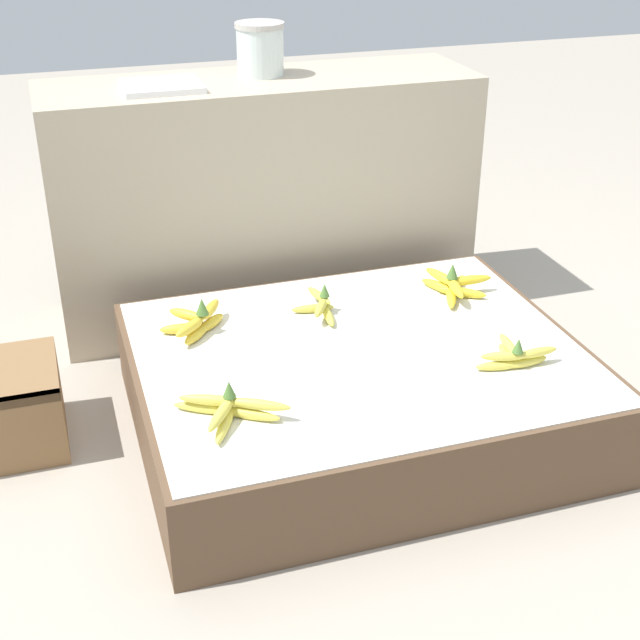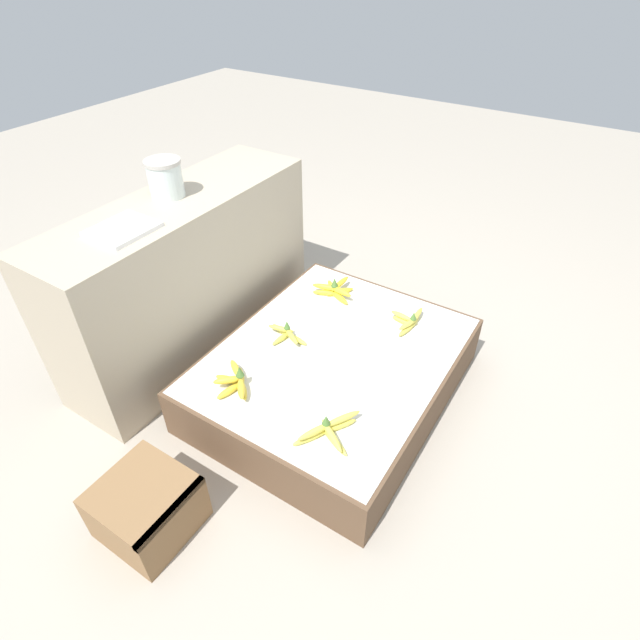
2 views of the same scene
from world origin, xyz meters
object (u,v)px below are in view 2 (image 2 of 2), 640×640
Objects in this scene: banana_bunch_front_midright at (409,321)px; banana_bunch_middle_midright at (335,290)px; foam_tray_white at (123,229)px; banana_bunch_middle_left at (235,381)px; glass_jar at (165,178)px; banana_bunch_front_left at (329,431)px; wooden_crate at (147,507)px; banana_bunch_middle_midleft at (286,334)px.

banana_bunch_middle_midright is (0.03, 0.43, 0.00)m from banana_bunch_front_midright.
banana_bunch_middle_midright is at bearing -34.98° from foam_tray_white.
glass_jar reaches higher than banana_bunch_middle_left.
banana_bunch_middle_left is 0.93m from glass_jar.
banana_bunch_front_left is 1.63× the size of glass_jar.
banana_bunch_front_left is 0.46m from banana_bunch_middle_left.
banana_bunch_middle_midright is at bearing 0.69° from wooden_crate.
banana_bunch_middle_midright is at bearing -0.41° from banana_bunch_middle_left.
banana_bunch_middle_left reaches higher than wooden_crate.
banana_bunch_middle_left is at bearing 88.71° from banana_bunch_front_left.
glass_jar is (-0.01, 0.61, 0.61)m from banana_bunch_middle_midleft.
banana_bunch_front_midright is 1.32m from foam_tray_white.
banana_bunch_middle_midleft is 0.86m from glass_jar.
banana_bunch_front_left reaches higher than wooden_crate.
banana_bunch_middle_midright reaches higher than wooden_crate.
foam_tray_white is at bearing 127.16° from banana_bunch_front_midright.
foam_tray_white is at bearing 123.08° from banana_bunch_middle_midleft.
banana_bunch_front_midright is at bearing -52.84° from foam_tray_white.
wooden_crate is at bearing -177.71° from banana_bunch_middle_left.
banana_bunch_middle_midleft is (0.91, 0.03, 0.16)m from wooden_crate.
glass_jar reaches higher than wooden_crate.
banana_bunch_front_midright is 0.59m from banana_bunch_middle_midleft.
foam_tray_white is at bearing 145.02° from banana_bunch_middle_midright.
glass_jar is at bearing 15.13° from foam_tray_white.
banana_bunch_front_left is at bearing -92.28° from foam_tray_white.
glass_jar is at bearing 70.89° from banana_bunch_front_left.
glass_jar reaches higher than banana_bunch_front_left.
banana_bunch_middle_left is 1.28× the size of glass_jar.
banana_bunch_middle_left reaches higher than banana_bunch_front_left.
banana_bunch_front_left is at bearing -178.37° from banana_bunch_front_midright.
glass_jar is (-0.39, 1.05, 0.61)m from banana_bunch_front_midright.
wooden_crate is 1.38× the size of banana_bunch_front_midright.
foam_tray_white reaches higher than wooden_crate.
banana_bunch_middle_midleft is 0.82m from foam_tray_white.
glass_jar reaches higher than banana_bunch_front_midright.
banana_bunch_front_left is 1.28× the size of banana_bunch_middle_left.
glass_jar is at bearing 59.55° from banana_bunch_middle_left.
wooden_crate is at bearing 162.30° from banana_bunch_front_midright.
glass_jar is (0.90, 0.63, 0.77)m from wooden_crate.
banana_bunch_front_left is 0.77m from banana_bunch_front_midright.
banana_bunch_middle_midleft reaches higher than wooden_crate.
banana_bunch_middle_midright reaches higher than banana_bunch_middle_midleft.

